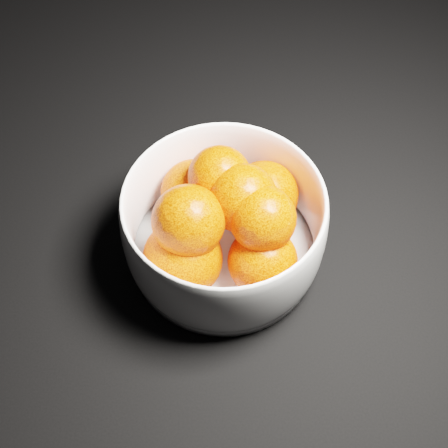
{
  "coord_description": "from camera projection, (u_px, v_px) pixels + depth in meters",
  "views": [
    {
      "loc": [
        0.25,
        -0.52,
        0.53
      ],
      "look_at": [
        0.25,
        -0.19,
        0.05
      ],
      "focal_mm": 50.0,
      "sensor_mm": 36.0,
      "label": 1
    }
  ],
  "objects": [
    {
      "name": "orange_pile",
      "position": [
        224.0,
        218.0,
        0.57
      ],
      "size": [
        0.15,
        0.15,
        0.11
      ],
      "color": "#FF4609",
      "rests_on": "bowl"
    },
    {
      "name": "ground",
      "position": [
        13.0,
        118.0,
        0.73
      ],
      "size": [
        3.0,
        3.0,
        0.0
      ],
      "primitive_type": "cube",
      "color": "black",
      "rests_on": "ground"
    },
    {
      "name": "bowl",
      "position": [
        224.0,
        227.0,
        0.59
      ],
      "size": [
        0.19,
        0.19,
        0.09
      ],
      "rotation": [
        0.0,
        0.0,
        -0.4
      ],
      "color": "white",
      "rests_on": "ground"
    }
  ]
}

